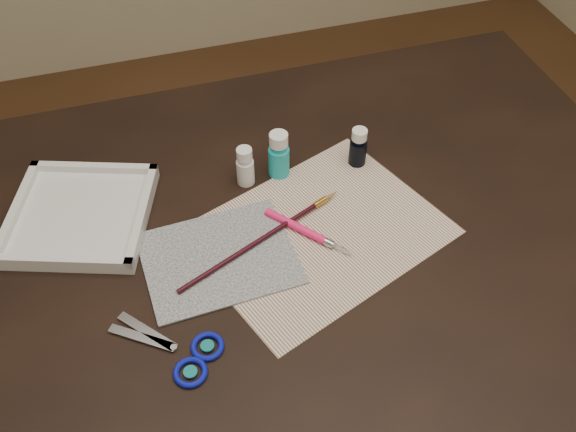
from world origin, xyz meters
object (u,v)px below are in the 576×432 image
object	(u,v)px
canvas	(219,258)
scissors	(161,347)
paint_bottle_navy	(358,147)
palette_tray	(80,214)
paint_bottle_white	(245,166)
paint_bottle_cyan	(279,154)
paper	(318,232)

from	to	relation	value
canvas	scissors	xyz separation A→B (m)	(-0.11, -0.13, 0.00)
paint_bottle_navy	palette_tray	size ratio (longest dim) A/B	0.34
paint_bottle_white	scissors	xyz separation A→B (m)	(-0.20, -0.29, -0.03)
paint_bottle_white	scissors	distance (m)	0.35
paint_bottle_navy	scissors	bearing A→B (deg)	-145.12
scissors	palette_tray	bearing A→B (deg)	-37.02
paint_bottle_cyan	palette_tray	distance (m)	0.35
paint_bottle_cyan	paint_bottle_navy	world-z (taller)	paint_bottle_cyan
canvas	paint_bottle_white	world-z (taller)	paint_bottle_white
canvas	paint_bottle_navy	world-z (taller)	paint_bottle_navy
paint_bottle_white	palette_tray	world-z (taller)	paint_bottle_white
paper	canvas	distance (m)	0.17
paint_bottle_white	canvas	bearing A→B (deg)	-118.23
palette_tray	canvas	bearing A→B (deg)	-36.87
paper	palette_tray	world-z (taller)	palette_tray
paint_bottle_navy	paint_bottle_white	bearing A→B (deg)	176.85
paint_bottle_white	paint_bottle_cyan	world-z (taller)	paint_bottle_cyan
canvas	paint_bottle_white	bearing A→B (deg)	61.77
paint_bottle_navy	scissors	size ratio (longest dim) A/B	0.41
paper	scissors	xyz separation A→B (m)	(-0.28, -0.14, 0.00)
paint_bottle_white	scissors	size ratio (longest dim) A/B	0.41
paint_bottle_white	palette_tray	xyz separation A→B (m)	(-0.28, -0.01, -0.02)
paint_bottle_white	paint_bottle_navy	size ratio (longest dim) A/B	0.99
paper	paint_bottle_navy	world-z (taller)	paint_bottle_navy
scissors	palette_tray	world-z (taller)	palette_tray
scissors	paper	bearing A→B (deg)	-117.31
paper	scissors	size ratio (longest dim) A/B	2.08
paper	paint_bottle_white	xyz separation A→B (m)	(-0.08, 0.15, 0.04)
paint_bottle_navy	palette_tray	world-z (taller)	paint_bottle_navy
paper	paint_bottle_cyan	bearing A→B (deg)	97.94
paper	palette_tray	bearing A→B (deg)	158.75
canvas	palette_tray	distance (m)	0.25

